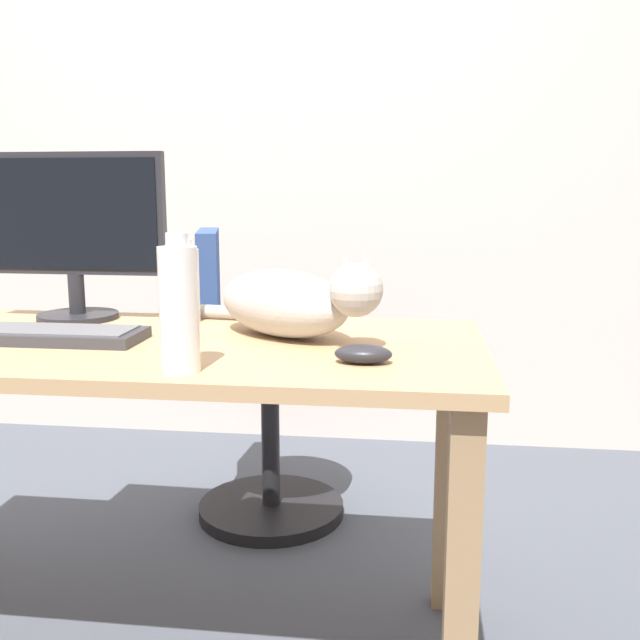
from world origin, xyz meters
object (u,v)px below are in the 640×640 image
(water_bottle, at_px, (185,284))
(monitor, at_px, (72,229))
(computer_mouse, at_px, (363,354))
(keyboard, at_px, (42,334))
(cat, at_px, (291,302))
(spray_bottle, at_px, (179,308))
(office_chair, at_px, (254,395))

(water_bottle, bearing_deg, monitor, 179.64)
(monitor, relative_size, computer_mouse, 4.37)
(keyboard, relative_size, computer_mouse, 4.00)
(keyboard, xyz_separation_m, cat, (0.53, 0.10, 0.07))
(cat, bearing_deg, spray_bottle, -114.47)
(keyboard, distance_m, cat, 0.55)
(monitor, distance_m, water_bottle, 0.31)
(office_chair, distance_m, water_bottle, 0.67)
(water_bottle, height_order, spray_bottle, spray_bottle)
(water_bottle, bearing_deg, spray_bottle, -73.26)
(cat, relative_size, computer_mouse, 4.59)
(keyboard, height_order, spray_bottle, spray_bottle)
(office_chair, distance_m, spray_bottle, 1.09)
(keyboard, relative_size, cat, 0.87)
(office_chair, bearing_deg, water_bottle, -96.35)
(office_chair, height_order, spray_bottle, spray_bottle)
(office_chair, distance_m, cat, 0.82)
(office_chair, height_order, computer_mouse, office_chair)
(office_chair, distance_m, monitor, 0.83)
(office_chair, relative_size, water_bottle, 4.64)
(cat, bearing_deg, monitor, 164.67)
(cat, height_order, water_bottle, water_bottle)
(office_chair, xyz_separation_m, monitor, (-0.34, -0.51, 0.56))
(keyboard, xyz_separation_m, water_bottle, (0.24, 0.26, 0.08))
(computer_mouse, bearing_deg, cat, 128.74)
(keyboard, bearing_deg, monitor, 99.53)
(office_chair, bearing_deg, spray_bottle, -84.93)
(keyboard, distance_m, spray_bottle, 0.46)
(monitor, bearing_deg, water_bottle, -0.36)
(office_chair, bearing_deg, monitor, -123.93)
(computer_mouse, relative_size, spray_bottle, 0.44)
(keyboard, height_order, cat, cat)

